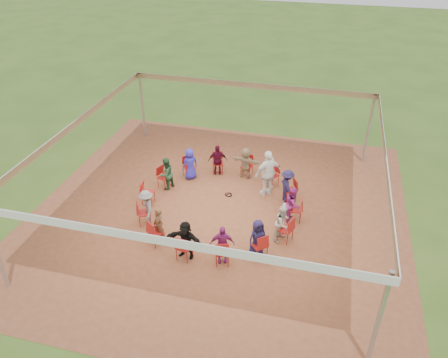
% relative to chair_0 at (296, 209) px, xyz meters
% --- Properties ---
extents(ground, '(80.00, 80.00, 0.00)m').
position_rel_chair_0_xyz_m(ground, '(-2.66, -0.17, -0.45)').
color(ground, '#38591B').
rests_on(ground, ground).
extents(dirt_patch, '(13.00, 13.00, 0.00)m').
position_rel_chair_0_xyz_m(dirt_patch, '(-2.66, -0.17, -0.44)').
color(dirt_patch, brown).
rests_on(dirt_patch, ground).
extents(tent, '(10.33, 10.33, 3.00)m').
position_rel_chair_0_xyz_m(tent, '(-2.66, -0.17, 1.92)').
color(tent, '#B2B2B7').
rests_on(tent, ground).
extents(chair_0, '(0.47, 0.45, 0.90)m').
position_rel_chair_0_xyz_m(chair_0, '(0.00, 0.00, 0.00)').
color(chair_0, '#A31815').
rests_on(chair_0, ground).
extents(chair_1, '(0.59, 0.58, 0.90)m').
position_rel_chair_0_xyz_m(chair_1, '(-0.34, 1.14, 0.00)').
color(chair_1, '#A31815').
rests_on(chair_1, ground).
extents(chair_2, '(0.60, 0.60, 0.90)m').
position_rel_chair_0_xyz_m(chair_2, '(-1.13, 2.01, 0.00)').
color(chair_2, '#A31815').
rests_on(chair_2, ground).
extents(chair_3, '(0.48, 0.50, 0.90)m').
position_rel_chair_0_xyz_m(chair_3, '(-2.23, 2.46, 0.00)').
color(chair_3, '#A31815').
rests_on(chair_3, ground).
extents(chair_4, '(0.53, 0.54, 0.90)m').
position_rel_chair_0_xyz_m(chair_4, '(-3.41, 2.38, 0.00)').
color(chair_4, '#A31815').
rests_on(chair_4, ground).
extents(chair_5, '(0.61, 0.61, 0.90)m').
position_rel_chair_0_xyz_m(chair_5, '(-4.45, 1.80, 0.00)').
color(chair_5, '#A31815').
rests_on(chair_5, ground).
extents(chair_6, '(0.57, 0.55, 0.90)m').
position_rel_chair_0_xyz_m(chair_6, '(-5.12, 0.83, 0.00)').
color(chair_6, '#A31815').
rests_on(chair_6, ground).
extents(chair_7, '(0.47, 0.45, 0.90)m').
position_rel_chair_0_xyz_m(chair_7, '(-5.31, -0.34, 0.00)').
color(chair_7, '#A31815').
rests_on(chair_7, ground).
extents(chair_8, '(0.59, 0.58, 0.90)m').
position_rel_chair_0_xyz_m(chair_8, '(-4.97, -1.48, 0.00)').
color(chair_8, '#A31815').
rests_on(chair_8, ground).
extents(chair_9, '(0.60, 0.60, 0.90)m').
position_rel_chair_0_xyz_m(chair_9, '(-4.18, -2.36, 0.00)').
color(chair_9, '#A31815').
rests_on(chair_9, ground).
extents(chair_10, '(0.48, 0.50, 0.90)m').
position_rel_chair_0_xyz_m(chair_10, '(-3.08, -2.80, 0.00)').
color(chair_10, '#A31815').
rests_on(chair_10, ground).
extents(chair_11, '(0.53, 0.54, 0.90)m').
position_rel_chair_0_xyz_m(chair_11, '(-1.90, -2.72, 0.00)').
color(chair_11, '#A31815').
rests_on(chair_11, ground).
extents(chair_12, '(0.61, 0.61, 0.90)m').
position_rel_chair_0_xyz_m(chair_12, '(-0.87, -2.14, 0.00)').
color(chair_12, '#A31815').
rests_on(chair_12, ground).
extents(chair_13, '(0.57, 0.55, 0.90)m').
position_rel_chair_0_xyz_m(chair_13, '(-0.19, -1.17, 0.00)').
color(chair_13, '#A31815').
rests_on(chair_13, ground).
extents(person_seated_0, '(0.40, 0.65, 1.30)m').
position_rel_chair_0_xyz_m(person_seated_0, '(-0.12, -0.01, 0.21)').
color(person_seated_0, '#922476').
rests_on(person_seated_0, ground).
extents(person_seated_1, '(0.77, 0.94, 1.30)m').
position_rel_chair_0_xyz_m(person_seated_1, '(-0.44, 1.08, 0.21)').
color(person_seated_1, '#1D183D').
rests_on(person_seated_1, ground).
extents(person_seated_2, '(0.57, 0.53, 1.30)m').
position_rel_chair_0_xyz_m(person_seated_2, '(-1.20, 1.91, 0.21)').
color(person_seated_2, '#BCB7A9').
rests_on(person_seated_2, ground).
extents(person_seated_3, '(1.26, 0.64, 1.30)m').
position_rel_chair_0_xyz_m(person_seated_3, '(-2.25, 2.34, 0.21)').
color(person_seated_3, tan).
rests_on(person_seated_3, ground).
extents(person_seated_4, '(0.84, 0.59, 1.30)m').
position_rel_chair_0_xyz_m(person_seated_4, '(-3.38, 2.26, 0.21)').
color(person_seated_4, '#42091E').
rests_on(person_seated_4, ground).
extents(person_seated_5, '(0.71, 0.69, 1.30)m').
position_rel_chair_0_xyz_m(person_seated_5, '(-4.37, 1.71, 0.21)').
color(person_seated_5, '#2C28B4').
rests_on(person_seated_5, ground).
extents(person_seated_6, '(0.57, 0.72, 1.30)m').
position_rel_chair_0_xyz_m(person_seated_6, '(-5.01, 0.78, 0.21)').
color(person_seated_6, '#234D2F').
rests_on(person_seated_6, ground).
extents(person_seated_7, '(0.77, 0.94, 1.30)m').
position_rel_chair_0_xyz_m(person_seated_7, '(-4.87, -1.42, 0.21)').
color(person_seated_7, slate).
rests_on(person_seated_7, ground).
extents(person_seated_8, '(0.57, 0.53, 1.30)m').
position_rel_chair_0_xyz_m(person_seated_8, '(-4.11, -2.26, 0.21)').
color(person_seated_8, brown).
rests_on(person_seated_8, ground).
extents(person_seated_9, '(1.26, 0.64, 1.30)m').
position_rel_chair_0_xyz_m(person_seated_9, '(-3.06, -2.68, 0.21)').
color(person_seated_9, black).
rests_on(person_seated_9, ground).
extents(person_seated_10, '(0.84, 0.59, 1.30)m').
position_rel_chair_0_xyz_m(person_seated_10, '(-1.93, -2.61, 0.21)').
color(person_seated_10, '#922476').
rests_on(person_seated_10, ground).
extents(person_seated_11, '(0.71, 0.69, 1.30)m').
position_rel_chair_0_xyz_m(person_seated_11, '(-0.95, -2.05, 0.21)').
color(person_seated_11, '#1D183D').
rests_on(person_seated_11, ground).
extents(person_seated_12, '(0.57, 0.72, 1.30)m').
position_rel_chair_0_xyz_m(person_seated_12, '(-0.30, -1.12, 0.21)').
color(person_seated_12, '#BCB7A9').
rests_on(person_seated_12, ground).
extents(standing_person, '(1.19, 1.11, 1.85)m').
position_rel_chair_0_xyz_m(standing_person, '(-1.21, 1.32, 0.48)').
color(standing_person, white).
rests_on(standing_person, ground).
extents(cable_coil, '(0.35, 0.35, 0.03)m').
position_rel_chair_0_xyz_m(cable_coil, '(-2.59, 0.90, -0.43)').
color(cable_coil, black).
rests_on(cable_coil, ground).
extents(laptop, '(0.27, 0.33, 0.22)m').
position_rel_chair_0_xyz_m(laptop, '(-0.28, -0.02, 0.17)').
color(laptop, '#B7B7BC').
rests_on(laptop, ground).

